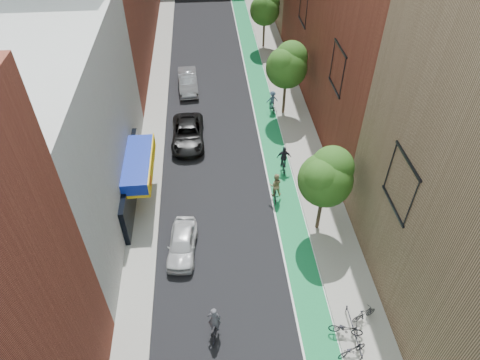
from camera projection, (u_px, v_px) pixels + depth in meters
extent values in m
cube|color=#147144|center=(263.00, 103.00, 40.50)|extent=(2.00, 68.00, 0.01)
cube|color=gray|center=(156.00, 107.00, 39.80)|extent=(2.00, 68.00, 0.15)
cube|color=gray|center=(289.00, 101.00, 40.62)|extent=(3.00, 68.00, 0.15)
cube|color=silver|center=(52.00, 134.00, 26.62)|extent=(8.00, 20.00, 12.00)
cylinder|color=#332619|center=(320.00, 211.00, 27.66)|extent=(0.24, 0.24, 3.30)
sphere|color=#1E4412|center=(325.00, 180.00, 25.83)|extent=(3.36, 3.36, 3.36)
sphere|color=#1E4412|center=(332.00, 167.00, 25.60)|extent=(2.64, 2.64, 2.64)
sphere|color=#1E4412|center=(322.00, 178.00, 25.27)|extent=(2.40, 2.40, 2.40)
cylinder|color=#332619|center=(284.00, 97.00, 37.97)|extent=(0.24, 0.24, 3.47)
sphere|color=#1E4412|center=(286.00, 68.00, 36.05)|extent=(3.53, 3.53, 3.53)
sphere|color=#1E4412|center=(291.00, 57.00, 35.79)|extent=(2.77, 2.77, 2.77)
sphere|color=#1E4412|center=(284.00, 64.00, 35.47)|extent=(2.52, 2.52, 2.52)
cylinder|color=#332619|center=(264.00, 34.00, 48.43)|extent=(0.24, 0.24, 3.19)
sphere|color=#1E4412|center=(265.00, 10.00, 46.66)|extent=(3.25, 3.25, 3.25)
sphere|color=#1E4412|center=(268.00, 3.00, 46.44)|extent=(2.55, 2.55, 2.55)
sphere|color=#1E4412|center=(262.00, 7.00, 46.11)|extent=(2.32, 2.32, 2.32)
imported|color=silver|center=(182.00, 243.00, 26.87)|extent=(2.09, 4.35, 1.43)
imported|color=black|center=(188.00, 134.00, 35.46)|extent=(2.62, 5.67, 1.58)
imported|color=gray|center=(188.00, 81.00, 41.88)|extent=(2.04, 5.16, 1.67)
imported|color=black|center=(215.00, 329.00, 22.81)|extent=(0.89, 1.90, 0.96)
imported|color=#505058|center=(214.00, 319.00, 22.34)|extent=(0.75, 0.54, 1.89)
imported|color=black|center=(275.00, 194.00, 30.52)|extent=(0.55, 1.67, 0.99)
imported|color=#998959|center=(275.00, 185.00, 30.06)|extent=(0.95, 0.76, 1.89)
imported|color=black|center=(283.00, 167.00, 32.91)|extent=(0.64, 1.59, 0.82)
imported|color=black|center=(284.00, 157.00, 32.41)|extent=(1.11, 0.52, 1.85)
imported|color=black|center=(272.00, 106.00, 39.14)|extent=(0.75, 1.78, 1.03)
imported|color=#395168|center=(272.00, 99.00, 38.78)|extent=(1.13, 0.76, 1.62)
imported|color=black|center=(352.00, 350.00, 21.85)|extent=(1.76, 1.10, 0.87)
imported|color=black|center=(364.00, 314.00, 23.32)|extent=(1.60, 0.96, 0.93)
imported|color=black|center=(346.00, 329.00, 22.66)|extent=(1.93, 1.11, 0.96)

